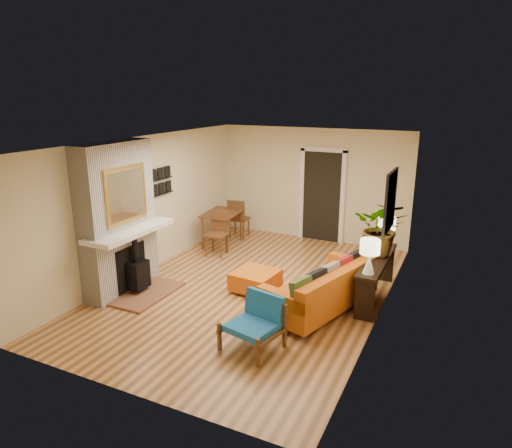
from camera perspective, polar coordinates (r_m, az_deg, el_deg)
The scene contains 10 objects.
room_shell at distance 9.97m, azimuth 9.23°, elevation 3.62°, with size 6.50×6.50×6.50m.
fireplace at distance 8.10m, azimuth -16.68°, elevation 0.18°, with size 1.09×1.68×2.60m.
sofa at distance 7.40m, azimuth 8.64°, elevation -8.06°, with size 1.46×2.27×0.83m.
ottoman at distance 8.05m, azimuth -0.08°, elevation -6.99°, with size 0.79×0.79×0.36m.
blue_chair at distance 6.35m, azimuth 0.09°, elevation -11.84°, with size 0.83×0.82×0.73m.
dining_table at distance 10.28m, azimuth -3.86°, elevation 0.62°, with size 0.88×1.79×0.95m.
console_table at distance 7.88m, azimuth 14.86°, elevation -5.20°, with size 0.34×1.85×0.72m.
lamp_near at distance 7.06m, azimuth 14.02°, elevation -3.48°, with size 0.30×0.30×0.54m.
lamp_far at distance 8.36m, azimuth 16.01°, elevation -0.53°, with size 0.30×0.30×0.54m.
houseplant at distance 7.90m, azimuth 15.43°, elevation -0.44°, with size 0.85×0.74×0.95m, color #1E5919.
Camera 1 is at (3.31, -6.72, 3.39)m, focal length 32.00 mm.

